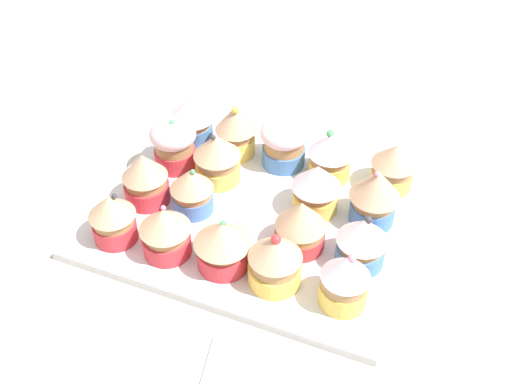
# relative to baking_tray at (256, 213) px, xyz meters

# --- Properties ---
(ground_plane) EXTENTS (1.80, 1.80, 0.03)m
(ground_plane) POSITION_rel_baking_tray_xyz_m (0.00, 0.00, -0.02)
(ground_plane) COLOR #B2A899
(baking_tray) EXTENTS (0.33, 0.40, 0.01)m
(baking_tray) POSITION_rel_baking_tray_xyz_m (0.00, 0.00, 0.00)
(baking_tray) COLOR silver
(baking_tray) RESTS_ON ground_plane
(cupcake_0) EXTENTS (0.05, 0.05, 0.07)m
(cupcake_0) POSITION_rel_baking_tray_xyz_m (-0.10, -0.14, 0.04)
(cupcake_0) COLOR #EFC651
(cupcake_0) RESTS_ON baking_tray
(cupcake_1) EXTENTS (0.06, 0.06, 0.07)m
(cupcake_1) POSITION_rel_baking_tray_xyz_m (-0.04, -0.15, 0.04)
(cupcake_1) COLOR #477AC6
(cupcake_1) RESTS_ON baking_tray
(cupcake_2) EXTENTS (0.06, 0.06, 0.08)m
(cupcake_2) POSITION_rel_baking_tray_xyz_m (0.04, -0.14, 0.05)
(cupcake_2) COLOR #477AC6
(cupcake_2) RESTS_ON baking_tray
(cupcake_3) EXTENTS (0.06, 0.06, 0.07)m
(cupcake_3) POSITION_rel_baking_tray_xyz_m (0.11, -0.15, 0.04)
(cupcake_3) COLOR #EFC651
(cupcake_3) RESTS_ON baking_tray
(cupcake_4) EXTENTS (0.06, 0.06, 0.07)m
(cupcake_4) POSITION_rel_baking_tray_xyz_m (-0.10, -0.06, 0.04)
(cupcake_4) COLOR #EFC651
(cupcake_4) RESTS_ON baking_tray
(cupcake_5) EXTENTS (0.06, 0.06, 0.07)m
(cupcake_5) POSITION_rel_baking_tray_xyz_m (-0.04, -0.07, 0.04)
(cupcake_5) COLOR #D1333D
(cupcake_5) RESTS_ON baking_tray
(cupcake_6) EXTENTS (0.06, 0.06, 0.07)m
(cupcake_6) POSITION_rel_baking_tray_xyz_m (0.03, -0.07, 0.04)
(cupcake_6) COLOR #EFC651
(cupcake_6) RESTS_ON baking_tray
(cupcake_7) EXTENTS (0.06, 0.06, 0.07)m
(cupcake_7) POSITION_rel_baking_tray_xyz_m (0.10, -0.07, 0.04)
(cupcake_7) COLOR #EFC651
(cupcake_7) RESTS_ON baking_tray
(cupcake_8) EXTENTS (0.07, 0.07, 0.07)m
(cupcake_8) POSITION_rel_baking_tray_xyz_m (-0.10, 0.00, 0.04)
(cupcake_8) COLOR #D1333D
(cupcake_8) RESTS_ON baking_tray
(cupcake_9) EXTENTS (0.07, 0.07, 0.07)m
(cupcake_9) POSITION_rel_baking_tray_xyz_m (0.10, 0.00, 0.04)
(cupcake_9) COLOR #477AC6
(cupcake_9) RESTS_ON baking_tray
(cupcake_10) EXTENTS (0.06, 0.06, 0.07)m
(cupcake_10) POSITION_rel_baking_tray_xyz_m (-0.11, 0.07, 0.04)
(cupcake_10) COLOR #D1333D
(cupcake_10) RESTS_ON baking_tray
(cupcake_11) EXTENTS (0.06, 0.06, 0.07)m
(cupcake_11) POSITION_rel_baking_tray_xyz_m (-0.03, 0.08, 0.04)
(cupcake_11) COLOR #477AC6
(cupcake_11) RESTS_ON baking_tray
(cupcake_12) EXTENTS (0.06, 0.06, 0.08)m
(cupcake_12) POSITION_rel_baking_tray_xyz_m (0.04, 0.07, 0.04)
(cupcake_12) COLOR #EFC651
(cupcake_12) RESTS_ON baking_tray
(cupcake_13) EXTENTS (0.06, 0.06, 0.08)m
(cupcake_13) POSITION_rel_baking_tray_xyz_m (0.10, 0.07, 0.05)
(cupcake_13) COLOR #EFC651
(cupcake_13) RESTS_ON baking_tray
(cupcake_14) EXTENTS (0.06, 0.06, 0.07)m
(cupcake_14) POSITION_rel_baking_tray_xyz_m (-0.11, 0.14, 0.04)
(cupcake_14) COLOR #D1333D
(cupcake_14) RESTS_ON baking_tray
(cupcake_15) EXTENTS (0.06, 0.06, 0.07)m
(cupcake_15) POSITION_rel_baking_tray_xyz_m (-0.04, 0.14, 0.04)
(cupcake_15) COLOR #D1333D
(cupcake_15) RESTS_ON baking_tray
(cupcake_16) EXTENTS (0.06, 0.06, 0.08)m
(cupcake_16) POSITION_rel_baking_tray_xyz_m (0.04, 0.14, 0.05)
(cupcake_16) COLOR #D1333D
(cupcake_16) RESTS_ON baking_tray
(cupcake_17) EXTENTS (0.07, 0.07, 0.07)m
(cupcake_17) POSITION_rel_baking_tray_xyz_m (0.11, 0.14, 0.04)
(cupcake_17) COLOR #477AC6
(cupcake_17) RESTS_ON baking_tray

